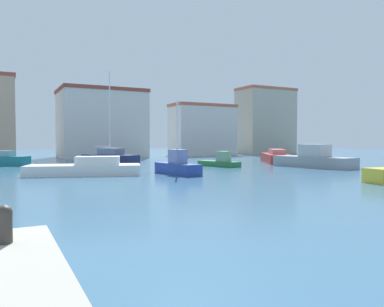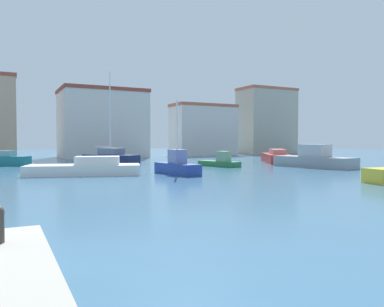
{
  "view_description": "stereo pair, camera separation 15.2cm",
  "coord_description": "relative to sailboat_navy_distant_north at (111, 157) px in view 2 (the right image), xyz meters",
  "views": [
    {
      "loc": [
        2.04,
        -8.23,
        2.5
      ],
      "look_at": [
        17.39,
        21.4,
        1.32
      ],
      "focal_mm": 34.95,
      "sensor_mm": 36.0,
      "label": 1
    },
    {
      "loc": [
        2.17,
        -8.3,
        2.5
      ],
      "look_at": [
        17.39,
        21.4,
        1.32
      ],
      "focal_mm": 34.95,
      "sensor_mm": 36.0,
      "label": 2
    }
  ],
  "objects": [
    {
      "name": "water",
      "position": [
        2.1,
        -12.3,
        -0.66
      ],
      "size": [
        160.0,
        160.0,
        0.0
      ],
      "primitive_type": "plane",
      "color": "#38607F",
      "rests_on": "ground"
    },
    {
      "name": "sailboat_navy_distant_north",
      "position": [
        0.0,
        0.0,
        0.0
      ],
      "size": [
        5.29,
        6.87,
        10.0
      ],
      "color": "#19234C",
      "rests_on": "water"
    },
    {
      "name": "motorboat_grey_inner_mooring",
      "position": [
        15.17,
        -14.97,
        0.06
      ],
      "size": [
        3.74,
        7.91,
        2.13
      ],
      "color": "gray",
      "rests_on": "water"
    },
    {
      "name": "sailboat_blue_distant_east",
      "position": [
        0.76,
        -15.77,
        -0.05
      ],
      "size": [
        1.91,
        4.57,
        5.4
      ],
      "color": "#233D93",
      "rests_on": "water"
    },
    {
      "name": "motorboat_green_mid_harbor",
      "position": [
        7.91,
        -10.11,
        -0.22
      ],
      "size": [
        2.58,
        4.6,
        1.47
      ],
      "color": "#28703D",
      "rests_on": "water"
    },
    {
      "name": "motorboat_red_near_pier",
      "position": [
        16.91,
        -7.44,
        -0.08
      ],
      "size": [
        6.08,
        8.14,
        1.53
      ],
      "color": "#B22823",
      "rests_on": "water"
    },
    {
      "name": "motorboat_teal_behind_lamppost",
      "position": [
        -10.39,
        0.52,
        -0.09
      ],
      "size": [
        4.76,
        3.97,
        1.47
      ],
      "color": "#1E707A",
      "rests_on": "water"
    },
    {
      "name": "motorboat_white_center_channel",
      "position": [
        -5.26,
        -13.15,
        -0.18
      ],
      "size": [
        8.41,
        5.03,
        1.34
      ],
      "color": "white",
      "rests_on": "water"
    },
    {
      "name": "waterfront_apartments",
      "position": [
        2.7,
        14.86,
        4.32
      ],
      "size": [
        11.98,
        9.28,
        9.94
      ],
      "color": "beige",
      "rests_on": "ground"
    },
    {
      "name": "yacht_club",
      "position": [
        20.01,
        15.13,
        3.65
      ],
      "size": [
        10.89,
        5.39,
        8.6
      ],
      "color": "beige",
      "rests_on": "ground"
    },
    {
      "name": "warehouse_block",
      "position": [
        35.06,
        17.14,
        5.59
      ],
      "size": [
        10.77,
        6.04,
        12.49
      ],
      "color": "#B2A893",
      "rests_on": "ground"
    }
  ]
}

